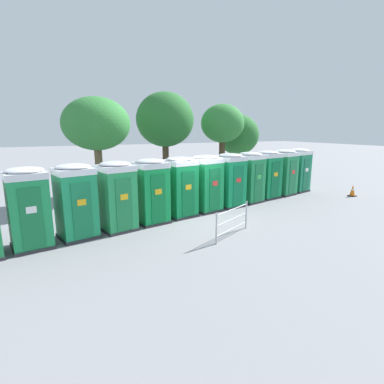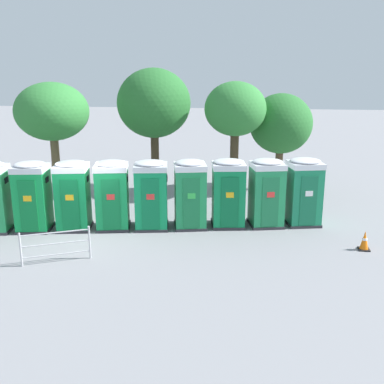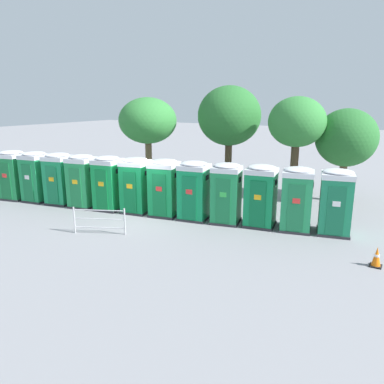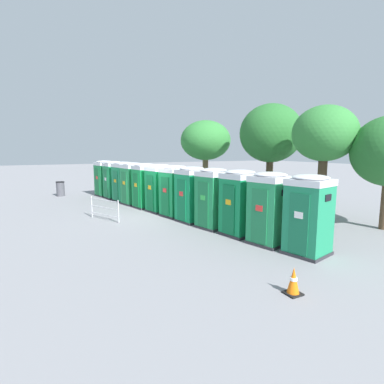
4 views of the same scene
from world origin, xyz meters
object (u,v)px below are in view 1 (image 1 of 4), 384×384
portapotty_10 (284,172)px  traffic_cone (353,191)px  portapotty_9 (267,174)px  portapotty_11 (298,170)px  street_tree_1 (96,124)px  portapotty_4 (151,191)px  event_barrier (232,220)px  portapotty_7 (230,180)px  portapotty_6 (206,183)px  street_tree_3 (165,120)px  street_tree_2 (238,135)px  portapotty_2 (76,201)px  street_tree_0 (222,124)px  portapotty_3 (117,196)px  portapotty_1 (28,208)px  portapotty_5 (180,187)px  portapotty_8 (250,177)px

portapotty_10 → traffic_cone: 3.88m
portapotty_9 → portapotty_11: 2.85m
traffic_cone → portapotty_9: bearing=158.7°
portapotty_11 → street_tree_1: 11.55m
portapotty_4 → event_barrier: size_ratio=1.37×
portapotty_7 → event_barrier: bearing=-121.2°
portapotty_4 → portapotty_6: same height
street_tree_3 → traffic_cone: size_ratio=9.11×
portapotty_4 → street_tree_2: street_tree_2 is taller
portapotty_2 → event_barrier: portapotty_2 is taller
portapotty_9 → street_tree_0: (-0.05, 4.57, 2.67)m
portapotty_10 → event_barrier: portapotty_10 is taller
portapotty_3 → portapotty_11: size_ratio=1.00×
portapotty_1 → portapotty_6: 7.13m
portapotty_3 → portapotty_5: size_ratio=1.00×
portapotty_9 → street_tree_1: 9.14m
street_tree_0 → street_tree_3: street_tree_3 is taller
portapotty_4 → street_tree_2: 11.83m
portapotty_3 → portapotty_10: 9.97m
portapotty_6 → street_tree_0: 7.35m
street_tree_3 → portapotty_11: bearing=-32.7°
portapotty_10 → street_tree_1: 10.34m
portapotty_2 → portapotty_9: size_ratio=1.00×
portapotty_10 → event_barrier: bearing=-144.9°
portapotty_8 → street_tree_1: (-6.80, 3.47, 2.59)m
portapotty_1 → portapotty_5: bearing=11.7°
street_tree_3 → street_tree_2: bearing=9.3°
portapotty_2 → street_tree_3: street_tree_3 is taller
portapotty_6 → traffic_cone: portapotty_6 is taller
street_tree_1 → traffic_cone: bearing=-21.0°
street_tree_2 → portapotty_11: bearing=-82.3°
portapotty_3 → portapotty_4: bearing=12.8°
portapotty_6 → street_tree_3: (0.27, 5.79, 2.89)m
portapotty_5 → portapotty_10: 7.13m
portapotty_4 → street_tree_0: (6.91, 6.08, 2.67)m
portapotty_1 → portapotty_2: (1.39, 0.31, -0.00)m
portapotty_5 → street_tree_2: 10.58m
portapotty_7 → event_barrier: (-2.13, -3.52, -0.72)m
portapotty_6 → street_tree_1: size_ratio=0.49×
portapotty_3 → street_tree_3: bearing=56.5°
portapotty_3 → portapotty_1: bearing=-169.7°
portapotty_9 → traffic_cone: 4.99m
street_tree_0 → event_barrier: street_tree_0 is taller
portapotty_3 → traffic_cone: 12.95m
portapotty_3 → portapotty_10: (9.76, 2.07, -0.00)m
street_tree_1 → portapotty_3: bearing=-91.9°
portapotty_3 → event_barrier: 4.24m
portapotty_5 → street_tree_1: 5.65m
event_barrier → traffic_cone: bearing=14.2°
portapotty_1 → street_tree_1: bearing=61.4°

